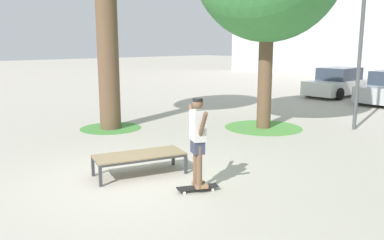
% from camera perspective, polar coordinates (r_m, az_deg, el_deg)
% --- Properties ---
extents(ground_plane, '(120.00, 120.00, 0.00)m').
position_cam_1_polar(ground_plane, '(8.35, -8.25, -8.53)').
color(ground_plane, '#B2AA9E').
extents(skate_box, '(1.27, 2.04, 0.46)m').
position_cam_1_polar(skate_box, '(8.54, -7.54, -5.15)').
color(skate_box, '#38383D').
rests_on(skate_box, ground).
extents(skateboard, '(0.52, 0.81, 0.09)m').
position_cam_1_polar(skateboard, '(7.65, 0.79, -9.64)').
color(skateboard, black).
rests_on(skateboard, ground).
extents(skater, '(0.94, 0.50, 1.69)m').
position_cam_1_polar(skater, '(7.36, 0.83, -2.38)').
color(skater, brown).
rests_on(skater, skateboard).
extents(grass_patch_near_left, '(2.01, 2.01, 0.01)m').
position_cam_1_polar(grass_patch_near_left, '(13.43, -11.56, -1.13)').
color(grass_patch_near_left, '#47893D').
rests_on(grass_patch_near_left, ground).
extents(grass_patch_mid_back, '(2.56, 2.56, 0.01)m').
position_cam_1_polar(grass_patch_mid_back, '(13.46, 10.18, -1.06)').
color(grass_patch_mid_back, '#519342').
rests_on(grass_patch_mid_back, ground).
extents(car_white, '(1.95, 4.22, 1.50)m').
position_cam_1_polar(car_white, '(22.40, 20.18, 5.00)').
color(car_white, silver).
rests_on(car_white, ground).
extents(light_post, '(0.36, 0.36, 5.83)m').
position_cam_1_polar(light_post, '(13.78, 23.39, 14.50)').
color(light_post, '#4C4C51').
rests_on(light_post, ground).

